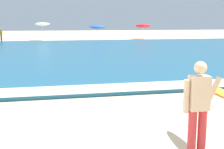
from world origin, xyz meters
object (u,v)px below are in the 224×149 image
(beach_umbrella_1, at_px, (42,24))
(beach_umbrella_2, at_px, (98,27))
(surfer_with_board, at_px, (212,101))
(beachgoer_near_row_left, at_px, (1,35))
(beach_umbrella_3, at_px, (143,26))

(beach_umbrella_1, height_order, beach_umbrella_2, beach_umbrella_1)
(surfer_with_board, xyz_separation_m, beach_umbrella_1, (-3.67, 36.31, 1.10))
(beach_umbrella_1, bearing_deg, surfer_with_board, -84.23)
(surfer_with_board, xyz_separation_m, beach_umbrella_2, (3.40, 33.71, 0.76))
(surfer_with_board, distance_m, beachgoer_near_row_left, 34.23)
(beach_umbrella_2, distance_m, beach_umbrella_3, 7.33)
(beach_umbrella_1, distance_m, beach_umbrella_3, 14.02)
(beach_umbrella_2, xyz_separation_m, beach_umbrella_3, (6.95, 2.34, 0.05))
(beach_umbrella_3, height_order, beachgoer_near_row_left, beach_umbrella_3)
(beachgoer_near_row_left, bearing_deg, beach_umbrella_2, 2.66)
(beach_umbrella_1, relative_size, beach_umbrella_2, 1.06)
(beach_umbrella_1, height_order, beach_umbrella_3, beach_umbrella_1)
(beach_umbrella_1, xyz_separation_m, beach_umbrella_2, (7.07, -2.60, -0.34))
(beach_umbrella_3, relative_size, beachgoer_near_row_left, 1.39)
(beach_umbrella_3, bearing_deg, surfer_with_board, -106.01)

